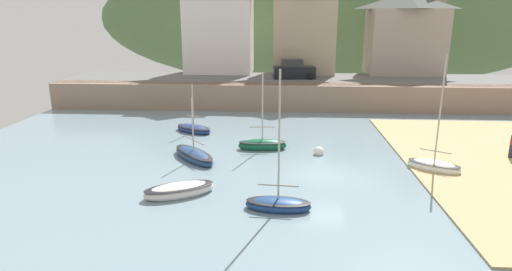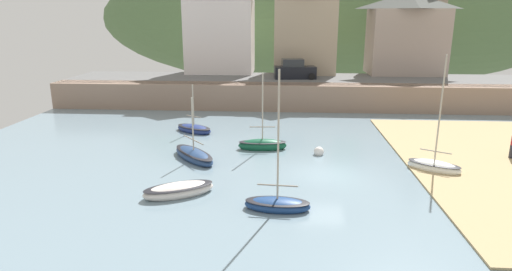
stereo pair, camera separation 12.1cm
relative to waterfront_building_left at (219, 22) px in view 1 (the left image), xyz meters
The scene contains 15 objects.
ground 37.18m from the waterfront_building_left, 72.82° to the right, with size 48.00×41.00×0.61m.
quay_seawall 13.74m from the waterfront_building_left, 39.47° to the right, with size 48.00×9.40×2.40m.
hillside_backdrop 33.69m from the waterfront_building_left, 62.93° to the left, with size 80.00×44.00×23.24m.
waterfront_building_left is the anchor object (origin of this frame).
waterfront_building_centre 9.19m from the waterfront_building_left, ahead, with size 6.76×5.28×10.47m.
waterfront_building_right 19.94m from the waterfront_building_left, ahead, with size 7.97×5.51×8.45m.
church_with_spire 23.73m from the waterfront_building_left, ahead, with size 3.00×3.00×14.05m.
sailboat_white_hull 24.44m from the waterfront_building_left, 85.70° to the right, with size 3.63×4.06×3.97m.
dinghy_open_wooden 18.42m from the waterfront_building_left, 88.62° to the right, with size 3.40×2.85×3.75m.
sailboat_nearest_shore 29.84m from the waterfront_building_left, 57.25° to the right, with size 3.07×2.49×6.66m.
sailboat_tall_mast 29.67m from the waterfront_building_left, 85.71° to the right, with size 3.71×2.84×0.79m.
sailboat_blue_trim 22.87m from the waterfront_building_left, 74.45° to the right, with size 3.23×1.35×5.20m.
rowboat_small_beached 31.59m from the waterfront_building_left, 76.88° to the right, with size 3.06×1.46×6.43m.
parked_car_near_slipway 10.34m from the waterfront_building_left, 29.13° to the right, with size 4.27×2.17×1.95m.
mooring_buoy 24.89m from the waterfront_building_left, 66.64° to the right, with size 0.64×0.64×0.64m.
Camera 1 is at (-2.23, -22.47, 8.36)m, focal length 30.14 mm.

